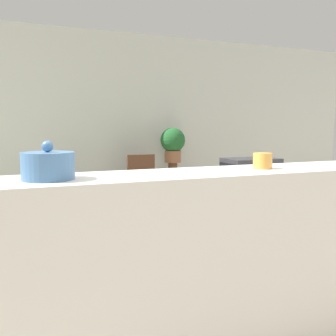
% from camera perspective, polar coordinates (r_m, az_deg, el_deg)
% --- Properties ---
extents(ground_plane, '(14.00, 14.00, 0.00)m').
position_cam_1_polar(ground_plane, '(2.70, 6.09, -23.15)').
color(ground_plane, beige).
extents(wall_back, '(9.00, 0.06, 2.70)m').
position_cam_1_polar(wall_back, '(5.61, -10.48, 6.49)').
color(wall_back, silver).
rests_on(wall_back, ground_plane).
extents(couch, '(0.80, 1.62, 0.86)m').
position_cam_1_polar(couch, '(3.92, -13.45, -8.97)').
color(couch, '#476B3D').
rests_on(couch, ground_plane).
extents(tv_stand, '(0.90, 0.50, 0.50)m').
position_cam_1_polar(tv_stand, '(4.74, 12.33, -6.95)').
color(tv_stand, brown).
rests_on(tv_stand, ground_plane).
extents(television, '(0.65, 0.42, 0.45)m').
position_cam_1_polar(television, '(4.65, 12.40, -1.30)').
color(television, '#333338').
rests_on(television, tv_stand).
extents(wooden_chair, '(0.44, 0.44, 0.94)m').
position_cam_1_polar(wooden_chair, '(5.14, -3.70, -2.70)').
color(wooden_chair, brown).
rests_on(wooden_chair, ground_plane).
extents(plant_stand, '(0.14, 0.14, 0.80)m').
position_cam_1_polar(plant_stand, '(5.61, 0.72, -3.18)').
color(plant_stand, brown).
rests_on(plant_stand, ground_plane).
extents(potted_plant, '(0.37, 0.37, 0.51)m').
position_cam_1_polar(potted_plant, '(5.53, 0.73, 3.84)').
color(potted_plant, '#8E5B3D').
rests_on(potted_plant, plant_stand).
extents(foreground_counter, '(2.79, 0.44, 1.09)m').
position_cam_1_polar(foreground_counter, '(2.20, 10.49, -14.53)').
color(foreground_counter, silver).
rests_on(foreground_counter, ground_plane).
extents(decorative_bowl, '(0.23, 0.23, 0.17)m').
position_cam_1_polar(decorative_bowl, '(1.75, -17.80, 0.37)').
color(decorative_bowl, '#4C7AAD').
rests_on(decorative_bowl, foreground_counter).
extents(candle_jar, '(0.11, 0.11, 0.09)m').
position_cam_1_polar(candle_jar, '(2.16, 14.22, 1.07)').
color(candle_jar, gold).
rests_on(candle_jar, foreground_counter).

